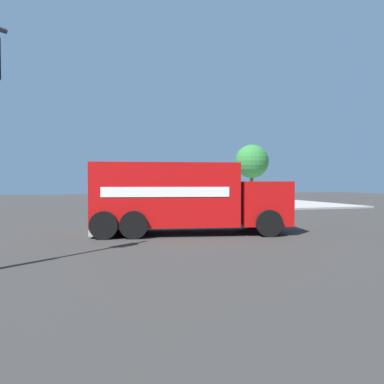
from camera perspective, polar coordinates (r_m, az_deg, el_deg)
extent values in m
plane|color=#33302D|center=(15.60, -3.83, -5.85)|extent=(100.00, 100.00, 0.00)
cube|color=#9E998E|center=(32.30, 14.02, -1.98)|extent=(10.94, 10.94, 0.14)
cube|color=red|center=(13.62, -4.43, -0.37)|extent=(5.84, 3.33, 2.40)
cube|color=red|center=(14.25, 11.25, -1.72)|extent=(2.29, 2.70, 1.70)
cube|color=black|center=(14.50, 14.49, -0.34)|extent=(0.43, 2.00, 0.88)
cube|color=#B2B2B7|center=(13.93, -15.45, -5.98)|extent=(0.60, 2.30, 0.21)
cube|color=white|center=(14.83, -4.53, 0.24)|extent=(4.55, 0.83, 0.36)
cube|color=white|center=(12.41, -4.32, 0.01)|extent=(4.55, 0.83, 0.36)
cylinder|color=black|center=(15.47, 9.72, -4.06)|extent=(1.03, 0.45, 1.00)
cylinder|color=black|center=(13.11, 12.61, -5.07)|extent=(1.03, 0.45, 1.00)
cylinder|color=black|center=(14.95, -8.95, -4.25)|extent=(1.03, 0.45, 1.00)
cylinder|color=black|center=(12.49, -9.61, -5.38)|extent=(1.03, 0.45, 1.00)
cylinder|color=black|center=(15.05, -12.95, -4.23)|extent=(1.03, 0.45, 1.00)
cylinder|color=black|center=(12.61, -14.39, -5.34)|extent=(1.03, 0.45, 1.00)
cylinder|color=navy|center=(36.35, 15.71, -0.87)|extent=(0.14, 0.14, 0.80)
cylinder|color=navy|center=(36.41, 15.46, -0.86)|extent=(0.14, 0.14, 0.80)
cube|color=gold|center=(36.36, 15.59, 0.24)|extent=(0.38, 0.40, 0.60)
sphere|color=brown|center=(36.35, 15.60, 0.89)|extent=(0.22, 0.22, 0.22)
cylinder|color=gold|center=(36.28, 15.92, 0.28)|extent=(0.09, 0.09, 0.54)
cylinder|color=gold|center=(36.43, 15.27, 0.29)|extent=(0.09, 0.09, 0.54)
cube|color=silver|center=(38.19, 13.76, -0.64)|extent=(0.08, 0.04, 0.95)
cube|color=silver|center=(38.10, 13.52, -0.64)|extent=(0.08, 0.04, 0.95)
cube|color=silver|center=(38.01, 13.29, -0.64)|extent=(0.08, 0.04, 0.95)
cube|color=silver|center=(37.92, 13.05, -0.65)|extent=(0.08, 0.04, 0.95)
cube|color=silver|center=(37.84, 12.81, -0.65)|extent=(0.08, 0.04, 0.95)
cube|color=silver|center=(37.75, 12.57, -0.65)|extent=(0.08, 0.04, 0.95)
cube|color=silver|center=(37.67, 12.33, -0.66)|extent=(0.08, 0.04, 0.95)
cube|color=silver|center=(37.58, 12.09, -0.66)|extent=(0.08, 0.04, 0.95)
cube|color=silver|center=(37.50, 11.85, -0.66)|extent=(0.08, 0.04, 0.95)
cube|color=silver|center=(37.41, 11.60, -0.67)|extent=(0.08, 0.04, 0.95)
cube|color=silver|center=(37.33, 11.36, -0.67)|extent=(0.08, 0.04, 0.95)
cube|color=silver|center=(37.25, 11.11, -0.67)|extent=(0.08, 0.04, 0.95)
cube|color=silver|center=(37.17, 10.86, -0.68)|extent=(0.08, 0.04, 0.95)
cube|color=silver|center=(37.09, 10.61, -0.68)|extent=(0.08, 0.04, 0.95)
cube|color=silver|center=(37.01, 10.36, -0.68)|extent=(0.08, 0.04, 0.95)
cube|color=silver|center=(36.93, 10.11, -0.69)|extent=(0.08, 0.04, 0.95)
cube|color=silver|center=(36.85, 9.86, -0.69)|extent=(0.08, 0.04, 0.95)
cube|color=silver|center=(36.77, 9.61, -0.69)|extent=(0.08, 0.04, 0.95)
cube|color=silver|center=(36.70, 9.35, -0.70)|extent=(0.08, 0.04, 0.95)
cube|color=silver|center=(36.62, 9.10, -0.70)|extent=(0.08, 0.04, 0.95)
cube|color=silver|center=(36.55, 8.84, -0.70)|extent=(0.08, 0.04, 0.95)
cube|color=silver|center=(36.47, 8.59, -0.71)|extent=(0.08, 0.04, 0.95)
cube|color=silver|center=(36.40, 8.33, -0.71)|extent=(0.08, 0.04, 0.95)
cube|color=silver|center=(36.32, 8.07, -0.71)|extent=(0.08, 0.04, 0.95)
cube|color=silver|center=(36.25, 7.81, -0.72)|extent=(0.08, 0.04, 0.95)
cube|color=silver|center=(36.18, 7.55, -0.72)|extent=(0.08, 0.04, 0.95)
cube|color=silver|center=(36.11, 7.29, -0.72)|extent=(0.08, 0.04, 0.95)
cube|color=silver|center=(36.04, 7.02, -0.73)|extent=(0.08, 0.04, 0.95)
cube|color=silver|center=(35.97, 6.76, -0.73)|extent=(0.08, 0.04, 0.95)
cube|color=silver|center=(35.90, 6.49, -0.73)|extent=(0.08, 0.04, 0.95)
cube|color=silver|center=(35.83, 6.23, -0.74)|extent=(0.08, 0.04, 0.95)
cube|color=silver|center=(35.77, 5.96, -0.74)|extent=(0.08, 0.04, 0.95)
cube|color=silver|center=(36.90, 9.98, -0.32)|extent=(5.68, 0.03, 0.07)
cube|color=silver|center=(36.92, 9.97, -0.98)|extent=(5.68, 0.03, 0.07)
cylinder|color=brown|center=(35.00, 9.83, 0.70)|extent=(0.32, 0.32, 2.79)
sphere|color=#2D7533|center=(35.07, 9.85, 5.02)|extent=(3.33, 3.33, 3.33)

